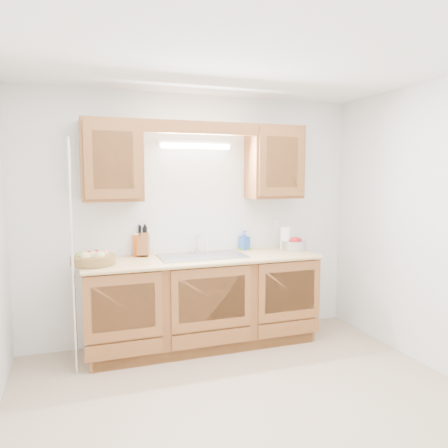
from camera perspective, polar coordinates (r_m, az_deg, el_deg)
name	(u,v)px	position (r m, az deg, el deg)	size (l,w,h in m)	color
room	(250,237)	(3.12, 3.42, -1.73)	(3.52, 3.50, 2.50)	tan
base_cabinets	(203,302)	(4.40, -2.81, -10.16)	(2.20, 0.60, 0.86)	brown
countertop	(203,259)	(4.28, -2.79, -4.55)	(2.30, 0.63, 0.04)	#D6B570
upper_cabinet_left	(111,161)	(4.20, -14.49, 8.01)	(0.55, 0.33, 0.75)	brown
upper_cabinet_right	(274,163)	(4.65, 6.56, 7.98)	(0.55, 0.33, 0.75)	brown
valance	(202,128)	(4.23, -2.90, 12.46)	(2.20, 0.05, 0.12)	brown
fluorescent_fixture	(196,145)	(4.44, -3.74, 10.31)	(0.76, 0.08, 0.08)	white
sink	(202,264)	(4.31, -2.86, -5.18)	(0.84, 0.46, 0.36)	#9E9EA3
wire_shelf_pole	(73,259)	(3.84, -19.15, -4.33)	(0.03, 0.03, 2.00)	silver
outlet_plate	(277,224)	(4.87, 6.92, -0.06)	(0.08, 0.01, 0.12)	white
fruit_basket	(93,259)	(4.06, -16.74, -4.34)	(0.49, 0.49, 0.12)	olive
knife_block	(143,244)	(4.37, -10.52, -2.61)	(0.16, 0.21, 0.32)	brown
orange_canister	(137,245)	(4.38, -11.31, -2.65)	(0.10, 0.10, 0.23)	#E7560C
soap_bottle	(244,240)	(4.67, 2.66, -2.12)	(0.09, 0.09, 0.20)	blue
sponge	(244,249)	(4.69, 2.66, -3.23)	(0.13, 0.09, 0.03)	#CC333F
paper_towel	(286,238)	(4.71, 8.07, -1.87)	(0.14, 0.14, 0.29)	silver
apple_bowl	(294,244)	(4.71, 9.15, -2.65)	(0.30, 0.30, 0.14)	silver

